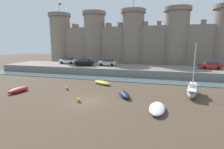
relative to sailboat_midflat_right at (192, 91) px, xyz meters
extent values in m
plane|color=#4C3D2D|center=(-12.03, -5.65, -0.69)|extent=(160.00, 160.00, 0.00)
cube|color=slate|center=(-12.03, 7.85, -0.64)|extent=(80.00, 4.50, 0.10)
cube|color=slate|center=(-12.03, 15.10, 0.05)|extent=(58.02, 10.00, 1.49)
cube|color=gray|center=(-12.03, 26.41, 4.94)|extent=(46.02, 2.80, 11.27)
cylinder|color=gray|center=(-35.04, 26.41, 6.69)|extent=(6.13, 6.13, 14.76)
cylinder|color=#796B5D|center=(-35.04, 26.41, 14.56)|extent=(6.86, 6.86, 1.00)
cylinder|color=#4C4742|center=(-35.04, 26.41, 16.56)|extent=(0.10, 0.10, 3.00)
cube|color=red|center=(-34.59, 26.41, 17.76)|extent=(0.80, 0.04, 0.50)
cylinder|color=gray|center=(-23.53, 26.41, 6.69)|extent=(6.13, 6.13, 14.76)
cylinder|color=#796B5D|center=(-23.53, 26.41, 14.56)|extent=(6.86, 6.86, 1.00)
cylinder|color=gray|center=(-12.03, 26.41, 6.69)|extent=(6.13, 6.13, 14.76)
cylinder|color=#796B5D|center=(-12.03, 26.41, 14.56)|extent=(6.86, 6.86, 1.00)
cylinder|color=#4C4742|center=(-12.03, 26.41, 16.56)|extent=(0.10, 0.10, 3.00)
cylinder|color=gray|center=(-0.52, 26.41, 6.69)|extent=(6.13, 6.13, 14.76)
cylinder|color=#796B5D|center=(-0.52, 26.41, 14.56)|extent=(6.86, 6.86, 1.00)
cube|color=gray|center=(-29.67, 26.41, 11.13)|extent=(1.10, 2.52, 1.10)
cube|color=gray|center=(-19.08, 26.41, 11.13)|extent=(1.10, 2.52, 1.10)
cube|color=gray|center=(-15.56, 26.41, 11.13)|extent=(1.10, 2.52, 1.10)
cube|color=gray|center=(-8.50, 26.41, 11.13)|extent=(1.10, 2.52, 1.10)
cube|color=gray|center=(-4.97, 26.41, 11.13)|extent=(1.10, 2.52, 1.10)
cube|color=gray|center=(5.61, 26.41, 11.13)|extent=(1.10, 2.52, 1.10)
ellipsoid|color=gray|center=(0.00, -0.02, -0.10)|extent=(2.15, 5.20, 1.19)
cube|color=silver|center=(0.00, -0.02, 0.46)|extent=(1.86, 4.57, 0.08)
cube|color=silver|center=(0.07, 0.35, 0.72)|extent=(1.03, 1.54, 0.44)
cylinder|color=silver|center=(-0.05, -0.27, 3.23)|extent=(0.10, 0.10, 5.46)
cylinder|color=silver|center=(0.10, 0.48, 0.95)|extent=(0.53, 2.25, 0.08)
ellipsoid|color=yellow|center=(-13.11, 2.99, -0.41)|extent=(3.60, 2.55, 0.58)
ellipsoid|color=#F2F246|center=(-13.11, 2.99, -0.35)|extent=(2.93, 2.05, 0.32)
cube|color=beige|center=(-12.87, 2.88, -0.31)|extent=(0.61, 0.96, 0.06)
cube|color=beige|center=(-14.31, 3.59, -0.33)|extent=(0.53, 0.68, 0.08)
ellipsoid|color=#141E3D|center=(-8.23, -2.71, -0.35)|extent=(2.36, 3.27, 0.68)
ellipsoid|color=navy|center=(-8.23, -2.71, -0.29)|extent=(1.90, 2.66, 0.37)
cube|color=beige|center=(-8.12, -2.92, -0.25)|extent=(0.85, 0.57, 0.06)
cube|color=beige|center=(-8.80, -1.61, -0.27)|extent=(0.62, 0.50, 0.08)
ellipsoid|color=red|center=(-22.67, -4.53, -0.36)|extent=(1.51, 3.36, 0.67)
ellipsoid|color=#F23939|center=(-22.67, -4.53, -0.30)|extent=(1.19, 2.75, 0.37)
cube|color=beige|center=(-22.65, -4.29, -0.26)|extent=(1.05, 0.29, 0.06)
cube|color=beige|center=(-22.79, -5.80, -0.28)|extent=(0.70, 0.34, 0.08)
ellipsoid|color=silver|center=(-4.13, -6.36, -0.41)|extent=(1.63, 3.87, 0.58)
ellipsoid|color=white|center=(-4.13, -6.36, -0.35)|extent=(1.27, 3.17, 0.32)
cube|color=beige|center=(-4.12, -6.07, -0.31)|extent=(1.30, 0.24, 0.06)
cube|color=beige|center=(-4.17, -7.85, -0.33)|extent=(0.84, 0.30, 0.08)
sphere|color=orange|center=(-16.88, -1.60, -0.47)|extent=(0.45, 0.45, 0.45)
sphere|color=orange|center=(-12.87, -5.97, -0.45)|extent=(0.48, 0.48, 0.48)
cube|color=black|center=(-21.27, 13.79, 1.40)|extent=(4.22, 2.02, 0.80)
cube|color=#2D3842|center=(-21.12, 13.80, 2.10)|extent=(2.37, 1.67, 0.64)
cylinder|color=black|center=(-22.47, 12.84, 1.12)|extent=(0.65, 0.23, 0.64)
cylinder|color=black|center=(-22.61, 14.54, 1.12)|extent=(0.65, 0.23, 0.64)
cylinder|color=black|center=(-19.94, 13.04, 1.12)|extent=(0.65, 0.23, 0.64)
cylinder|color=black|center=(-20.07, 14.74, 1.12)|extent=(0.65, 0.23, 0.64)
cube|color=silver|center=(-27.08, 16.40, 1.40)|extent=(4.22, 2.02, 0.80)
cube|color=#2D3842|center=(-26.93, 16.41, 2.10)|extent=(2.37, 1.67, 0.64)
cylinder|color=black|center=(-28.28, 15.45, 1.12)|extent=(0.65, 0.23, 0.64)
cylinder|color=black|center=(-28.41, 17.14, 1.12)|extent=(0.65, 0.23, 0.64)
cylinder|color=black|center=(-25.75, 15.65, 1.12)|extent=(0.65, 0.23, 0.64)
cylinder|color=black|center=(-25.88, 17.34, 1.12)|extent=(0.65, 0.23, 0.64)
cube|color=red|center=(5.62, 15.87, 1.40)|extent=(4.22, 2.02, 0.80)
cube|color=#2D3842|center=(5.77, 15.88, 2.10)|extent=(2.37, 1.67, 0.64)
cylinder|color=black|center=(4.42, 14.92, 1.12)|extent=(0.65, 0.23, 0.64)
cylinder|color=black|center=(4.29, 16.62, 1.12)|extent=(0.65, 0.23, 0.64)
cylinder|color=black|center=(6.95, 15.13, 1.12)|extent=(0.65, 0.23, 0.64)
cylinder|color=black|center=(6.82, 16.82, 1.12)|extent=(0.65, 0.23, 0.64)
cube|color=#B2B5B7|center=(-16.09, 15.31, 1.40)|extent=(4.22, 2.02, 0.80)
cube|color=#2D3842|center=(-15.94, 15.32, 2.10)|extent=(2.37, 1.67, 0.64)
cylinder|color=black|center=(-17.29, 14.36, 1.12)|extent=(0.65, 0.23, 0.64)
cylinder|color=black|center=(-17.42, 16.05, 1.12)|extent=(0.65, 0.23, 0.64)
cylinder|color=black|center=(-14.75, 14.56, 1.12)|extent=(0.65, 0.23, 0.64)
cylinder|color=black|center=(-14.89, 16.26, 1.12)|extent=(0.65, 0.23, 0.64)
camera|label=1|loc=(-3.93, -23.37, 5.93)|focal=28.00mm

